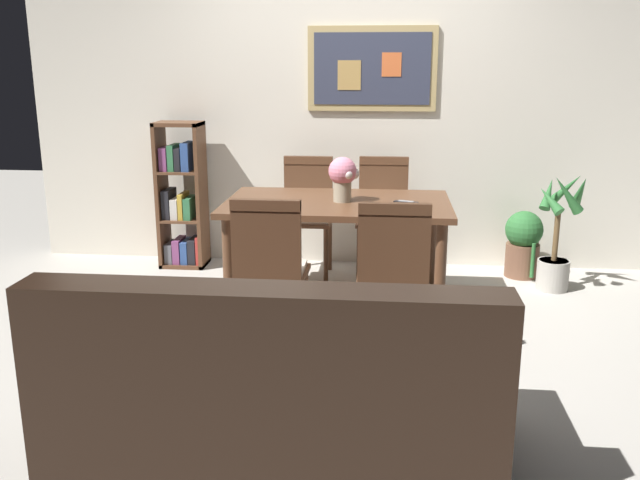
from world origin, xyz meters
The scene contains 13 objects.
ground_plane centered at (0.00, 0.00, 0.00)m, with size 12.00×12.00×0.00m, color #B7B2A8.
wall_back_with_painting centered at (0.00, 1.58, 1.30)m, with size 5.20×0.14×2.60m.
dining_table centered at (-0.02, 0.44, 0.64)m, with size 1.47×0.92×0.74m.
dining_chair_far_left centered at (-0.31, 1.20, 0.54)m, with size 0.40×0.41×0.91m.
dining_chair_far_right centered at (0.28, 1.23, 0.54)m, with size 0.40×0.41×0.91m.
dining_chair_near_right centered at (0.35, -0.36, 0.54)m, with size 0.40×0.41×0.91m.
dining_chair_near_left centered at (-0.34, -0.33, 0.54)m, with size 0.40×0.41×0.91m.
leather_couch centered at (-0.14, -1.42, 0.31)m, with size 1.80×0.84×0.84m.
bookshelf centered at (-1.34, 1.30, 0.53)m, with size 0.36×0.28×1.17m.
potted_ivy centered at (1.36, 1.26, 0.27)m, with size 0.29×0.30×0.53m.
potted_palm centered at (1.54, 0.96, 0.37)m, with size 0.38×0.39×0.88m.
flower_vase centered at (0.02, 0.43, 0.91)m, with size 0.20×0.19×0.29m.
tv_remote centered at (0.43, 0.37, 0.75)m, with size 0.16×0.09×0.02m.
Camera 1 is at (0.30, -3.94, 1.62)m, focal length 38.26 mm.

